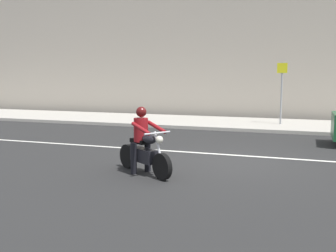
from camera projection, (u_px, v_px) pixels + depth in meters
name	position (u px, v px, depth m)	size (l,w,h in m)	color
ground_plane	(234.00, 162.00, 10.79)	(80.00, 80.00, 0.00)	#242424
sidewalk_slab	(264.00, 125.00, 18.28)	(40.00, 4.40, 0.14)	#A8A399
building_facade	(274.00, 24.00, 20.84)	(40.00, 1.40, 9.90)	#A89E8E
lane_marking_stripe	(213.00, 154.00, 11.89)	(18.00, 0.14, 0.01)	silver
motorcycle_with_rider_crimson	(144.00, 146.00, 9.45)	(1.78, 1.23, 1.59)	black
street_sign_post	(282.00, 87.00, 17.73)	(0.44, 0.08, 2.74)	gray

